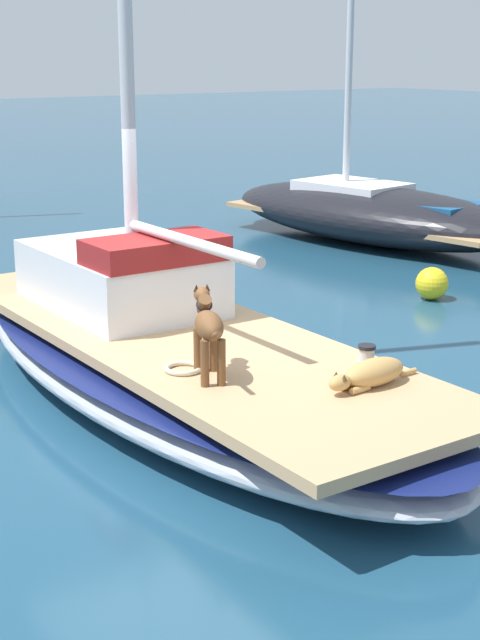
{
  "coord_description": "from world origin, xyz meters",
  "views": [
    {
      "loc": [
        -4.42,
        -7.4,
        3.21
      ],
      "look_at": [
        0.0,
        -1.0,
        1.01
      ],
      "focal_mm": 53.27,
      "sensor_mm": 36.0,
      "label": 1
    }
  ],
  "objects": [
    {
      "name": "moored_boat_starboard_side",
      "position": [
        6.83,
        4.81,
        0.54
      ],
      "size": [
        3.18,
        6.44,
        8.07
      ],
      "color": "black",
      "rests_on": "ground"
    },
    {
      "name": "mooring_buoy",
      "position": [
        4.74,
        1.32,
        0.22
      ],
      "size": [
        0.44,
        0.44,
        0.44
      ],
      "primitive_type": "sphere",
      "color": "yellow",
      "rests_on": "ground"
    },
    {
      "name": "coiled_rope",
      "position": [
        -0.57,
        -0.99,
        0.68
      ],
      "size": [
        0.32,
        0.32,
        0.04
      ],
      "primitive_type": "torus",
      "color": "beige",
      "rests_on": "sailboat_main"
    },
    {
      "name": "deck_winch",
      "position": [
        0.71,
        -1.82,
        0.76
      ],
      "size": [
        0.16,
        0.16,
        0.21
      ],
      "color": "#B7B7BC",
      "rests_on": "sailboat_main"
    },
    {
      "name": "ground_plane",
      "position": [
        0.0,
        0.0,
        0.0
      ],
      "size": [
        120.0,
        120.0,
        0.0
      ],
      "primitive_type": "plane",
      "color": "navy"
    },
    {
      "name": "cabin_house",
      "position": [
        0.0,
        1.12,
        1.01
      ],
      "size": [
        1.41,
        2.22,
        0.84
      ],
      "color": "silver",
      "rests_on": "sailboat_main"
    },
    {
      "name": "dog_brown",
      "position": [
        -0.47,
        -1.23,
        1.08
      ],
      "size": [
        0.45,
        0.89,
        0.7
      ],
      "color": "brown",
      "rests_on": "sailboat_main"
    },
    {
      "name": "dog_tan",
      "position": [
        0.46,
        -2.16,
        0.77
      ],
      "size": [
        0.95,
        0.29,
        0.22
      ],
      "color": "tan",
      "rests_on": "sailboat_main"
    },
    {
      "name": "sailboat_main",
      "position": [
        0.0,
        0.0,
        0.34
      ],
      "size": [
        2.54,
        7.24,
        0.66
      ],
      "color": "#B2B7C1",
      "rests_on": "ground"
    }
  ]
}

